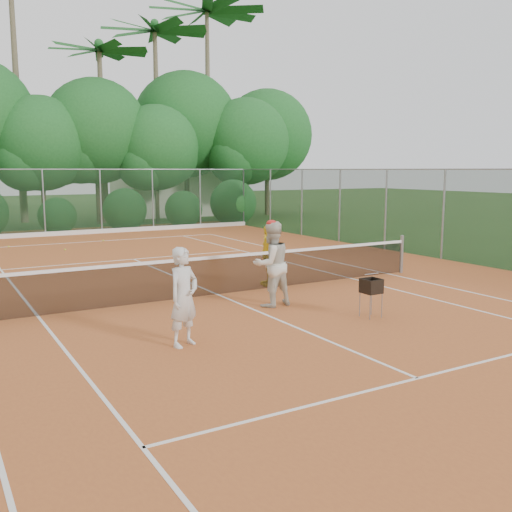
{
  "coord_description": "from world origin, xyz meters",
  "views": [
    {
      "loc": [
        -5.96,
        -12.01,
        3.0
      ],
      "look_at": [
        0.34,
        -1.2,
        1.1
      ],
      "focal_mm": 40.0,
      "sensor_mm": 36.0,
      "label": 1
    }
  ],
  "objects_px": {
    "player_white": "(184,297)",
    "player_yellow": "(268,255)",
    "ball_hopper": "(371,287)",
    "player_center_grp": "(271,264)"
  },
  "relations": [
    {
      "from": "player_white",
      "to": "player_yellow",
      "type": "height_order",
      "value": "player_white"
    },
    {
      "from": "player_white",
      "to": "player_yellow",
      "type": "relative_size",
      "value": 1.07
    },
    {
      "from": "player_white",
      "to": "ball_hopper",
      "type": "xyz_separation_m",
      "value": [
        4.03,
        -0.15,
        -0.22
      ]
    },
    {
      "from": "player_white",
      "to": "ball_hopper",
      "type": "relative_size",
      "value": 2.13
    },
    {
      "from": "player_white",
      "to": "player_center_grp",
      "type": "distance_m",
      "value": 3.27
    },
    {
      "from": "player_yellow",
      "to": "ball_hopper",
      "type": "distance_m",
      "value": 3.82
    },
    {
      "from": "player_white",
      "to": "player_center_grp",
      "type": "xyz_separation_m",
      "value": [
        2.79,
        1.7,
        0.09
      ]
    },
    {
      "from": "player_center_grp",
      "to": "player_yellow",
      "type": "xyz_separation_m",
      "value": [
        1.13,
        1.97,
        -0.14
      ]
    },
    {
      "from": "player_yellow",
      "to": "ball_hopper",
      "type": "bearing_deg",
      "value": 15.72
    },
    {
      "from": "player_white",
      "to": "player_center_grp",
      "type": "bearing_deg",
      "value": 7.42
    }
  ]
}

